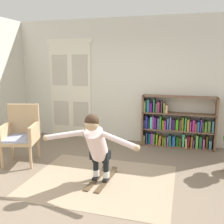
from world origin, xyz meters
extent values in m
plane|color=#736352|center=(0.00, 0.00, 0.00)|extent=(7.20, 7.20, 0.00)
cube|color=silver|center=(0.00, 2.60, 1.45)|extent=(6.00, 0.10, 2.90)
cube|color=silver|center=(-1.91, 2.54, 1.18)|extent=(0.55, 0.04, 2.35)
cube|color=#B9B2A3|center=(-1.91, 2.52, 1.69)|extent=(0.41, 0.01, 0.76)
cube|color=#B9B2A3|center=(-1.91, 2.52, 0.59)|extent=(0.41, 0.01, 0.64)
cube|color=silver|center=(-1.36, 2.54, 1.18)|extent=(0.55, 0.04, 2.35)
cube|color=#B9B2A3|center=(-1.36, 2.52, 1.69)|extent=(0.41, 0.01, 0.76)
cube|color=#B9B2A3|center=(-1.36, 2.52, 0.59)|extent=(0.41, 0.01, 0.64)
cube|color=silver|center=(-1.63, 2.54, 2.40)|extent=(1.22, 0.04, 0.10)
cube|color=gray|center=(-0.09, 0.31, 0.00)|extent=(2.31, 1.81, 0.01)
cube|color=brown|center=(0.26, 2.39, 0.58)|extent=(0.04, 0.30, 1.16)
cube|color=brown|center=(1.83, 2.39, 0.58)|extent=(0.04, 0.30, 1.16)
cube|color=brown|center=(1.05, 2.39, 0.01)|extent=(1.58, 0.30, 0.02)
cube|color=brown|center=(1.05, 2.39, 0.39)|extent=(1.58, 0.30, 0.02)
cube|color=brown|center=(1.05, 2.39, 0.77)|extent=(1.58, 0.30, 0.02)
cube|color=brown|center=(1.05, 2.39, 1.15)|extent=(1.58, 0.30, 0.02)
cube|color=#848E51|center=(0.30, 2.37, 0.12)|extent=(0.06, 0.14, 0.20)
cube|color=navy|center=(0.36, 2.37, 0.15)|extent=(0.05, 0.17, 0.27)
cube|color=#106560|center=(0.42, 2.41, 0.14)|extent=(0.05, 0.14, 0.24)
cube|color=purple|center=(0.48, 2.40, 0.15)|extent=(0.06, 0.16, 0.26)
cube|color=#4D9A2B|center=(0.53, 2.39, 0.14)|extent=(0.03, 0.21, 0.25)
cube|color=#85A927|center=(0.59, 2.38, 0.14)|extent=(0.04, 0.15, 0.24)
cube|color=#A66E35|center=(0.67, 2.39, 0.13)|extent=(0.07, 0.22, 0.23)
cube|color=olive|center=(0.74, 2.38, 0.11)|extent=(0.03, 0.18, 0.18)
cube|color=#5A8D32|center=(0.78, 2.39, 0.11)|extent=(0.04, 0.20, 0.18)
cube|color=#CD61D5|center=(0.84, 2.39, 0.12)|extent=(0.03, 0.18, 0.21)
cube|color=#206867|center=(0.89, 2.38, 0.14)|extent=(0.08, 0.19, 0.24)
cube|color=blue|center=(0.97, 2.39, 0.13)|extent=(0.06, 0.17, 0.23)
cube|color=#196317|center=(1.06, 2.40, 0.12)|extent=(0.05, 0.14, 0.21)
cube|color=#4D4223|center=(1.11, 2.38, 0.12)|extent=(0.04, 0.15, 0.19)
cube|color=#58D7A0|center=(1.18, 2.41, 0.16)|extent=(0.05, 0.15, 0.29)
cube|color=#CDCA64|center=(1.24, 2.39, 0.12)|extent=(0.05, 0.23, 0.20)
cube|color=maroon|center=(1.29, 2.39, 0.14)|extent=(0.06, 0.14, 0.25)
cube|color=#966425|center=(1.36, 2.38, 0.15)|extent=(0.04, 0.16, 0.26)
cube|color=#5B3B76|center=(1.40, 2.39, 0.11)|extent=(0.03, 0.19, 0.19)
cube|color=#70C151|center=(1.47, 2.40, 0.16)|extent=(0.05, 0.19, 0.29)
cube|color=#28643B|center=(1.54, 2.39, 0.15)|extent=(0.05, 0.23, 0.27)
cube|color=#C05CA4|center=(1.62, 2.38, 0.12)|extent=(0.04, 0.15, 0.21)
cube|color=#504418|center=(1.68, 2.40, 0.16)|extent=(0.04, 0.15, 0.29)
cube|color=teal|center=(1.75, 2.39, 0.11)|extent=(0.05, 0.17, 0.19)
cube|color=#3C4762|center=(0.30, 2.40, 0.49)|extent=(0.05, 0.20, 0.19)
cube|color=#252293|center=(0.35, 2.37, 0.54)|extent=(0.04, 0.23, 0.28)
cube|color=#285C44|center=(0.40, 2.40, 0.51)|extent=(0.03, 0.15, 0.22)
cube|color=#5CCECB|center=(0.45, 2.38, 0.53)|extent=(0.05, 0.17, 0.27)
cube|color=purple|center=(0.50, 2.39, 0.54)|extent=(0.03, 0.20, 0.28)
cube|color=#4B1A66|center=(0.54, 2.38, 0.53)|extent=(0.05, 0.16, 0.26)
cube|color=slate|center=(0.62, 2.40, 0.52)|extent=(0.05, 0.21, 0.25)
cube|color=#397D31|center=(0.66, 2.39, 0.55)|extent=(0.04, 0.23, 0.30)
cube|color=olive|center=(0.73, 2.39, 0.50)|extent=(0.05, 0.19, 0.21)
cube|color=#BE23AC|center=(0.78, 2.37, 0.50)|extent=(0.03, 0.19, 0.20)
cube|color=#4291D0|center=(0.83, 2.40, 0.52)|extent=(0.03, 0.17, 0.25)
cube|color=#877BCB|center=(0.88, 2.40, 0.55)|extent=(0.03, 0.20, 0.30)
cube|color=#311B50|center=(0.95, 2.40, 0.51)|extent=(0.07, 0.16, 0.23)
cube|color=green|center=(1.03, 2.40, 0.52)|extent=(0.06, 0.15, 0.23)
cube|color=brown|center=(1.10, 2.38, 0.52)|extent=(0.05, 0.19, 0.24)
cube|color=olive|center=(1.15, 2.39, 0.55)|extent=(0.04, 0.19, 0.30)
cube|color=green|center=(1.21, 2.37, 0.55)|extent=(0.03, 0.20, 0.30)
cube|color=#C28839|center=(1.26, 2.38, 0.53)|extent=(0.04, 0.22, 0.26)
cube|color=#D044A0|center=(1.31, 2.38, 0.51)|extent=(0.03, 0.15, 0.21)
cube|color=#A22C86|center=(1.38, 2.37, 0.52)|extent=(0.05, 0.20, 0.25)
cube|color=#C23C28|center=(1.43, 2.38, 0.50)|extent=(0.03, 0.23, 0.19)
cube|color=#226A9C|center=(1.47, 2.38, 0.51)|extent=(0.05, 0.17, 0.22)
cube|color=#552EA9|center=(1.53, 2.40, 0.54)|extent=(0.04, 0.22, 0.27)
cube|color=#4A633D|center=(1.57, 2.40, 0.50)|extent=(0.05, 0.14, 0.21)
cube|color=#4F7F28|center=(1.63, 2.41, 0.51)|extent=(0.05, 0.21, 0.23)
cube|color=#6A8E47|center=(1.70, 2.41, 0.52)|extent=(0.06, 0.14, 0.24)
cube|color=teal|center=(1.78, 2.41, 0.53)|extent=(0.04, 0.22, 0.25)
cube|color=#7DAC5B|center=(0.30, 2.38, 0.90)|extent=(0.04, 0.18, 0.24)
cube|color=#2B6985|center=(0.37, 2.39, 0.92)|extent=(0.07, 0.18, 0.28)
cube|color=#5C1277|center=(0.43, 2.41, 0.88)|extent=(0.05, 0.19, 0.21)
cube|color=#307C67|center=(0.50, 2.41, 0.92)|extent=(0.03, 0.19, 0.29)
cube|color=#4E7436|center=(0.56, 2.39, 0.88)|extent=(0.03, 0.18, 0.20)
cube|color=#852A57|center=(0.60, 2.41, 0.90)|extent=(0.05, 0.22, 0.24)
cube|color=#503240|center=(0.67, 2.41, 0.91)|extent=(0.03, 0.21, 0.26)
cube|color=olive|center=(0.74, 2.39, 0.89)|extent=(0.06, 0.17, 0.23)
cube|color=tan|center=(0.79, 2.38, 0.87)|extent=(0.04, 0.18, 0.18)
cylinder|color=tan|center=(-1.95, 0.27, 0.21)|extent=(0.06, 0.06, 0.42)
cylinder|color=tan|center=(-1.45, 0.42, 0.21)|extent=(0.06, 0.06, 0.42)
cylinder|color=tan|center=(-2.10, 0.77, 0.21)|extent=(0.06, 0.06, 0.42)
cylinder|color=tan|center=(-1.60, 0.91, 0.21)|extent=(0.06, 0.06, 0.42)
cube|color=tan|center=(-1.78, 0.59, 0.45)|extent=(0.74, 0.74, 0.06)
cube|color=#949FC6|center=(-1.78, 0.59, 0.50)|extent=(0.67, 0.67, 0.04)
cube|color=tan|center=(-1.85, 0.85, 0.80)|extent=(0.59, 0.23, 0.60)
cube|color=tan|center=(-2.04, 0.52, 0.62)|extent=(0.22, 0.55, 0.28)
cube|color=tan|center=(-1.52, 0.67, 0.62)|extent=(0.22, 0.55, 0.28)
cube|color=#4D3B26|center=(-0.18, 0.31, 0.01)|extent=(0.14, 0.84, 0.01)
cube|color=#4D3B26|center=(-0.15, 0.70, 0.05)|extent=(0.10, 0.12, 0.06)
cube|color=black|center=(-0.18, 0.29, 0.04)|extent=(0.09, 0.12, 0.04)
cube|color=#4D3B26|center=(0.00, 0.30, 0.01)|extent=(0.14, 0.84, 0.01)
cube|color=#4D3B26|center=(0.03, 0.69, 0.05)|extent=(0.10, 0.12, 0.06)
cube|color=black|center=(0.00, 0.28, 0.04)|extent=(0.09, 0.12, 0.04)
cylinder|color=white|center=(-0.18, 0.31, 0.13)|extent=(0.12, 0.12, 0.10)
cylinder|color=black|center=(-0.18, 0.31, 0.33)|extent=(0.09, 0.09, 0.30)
cylinder|color=black|center=(-0.18, 0.29, 0.44)|extent=(0.12, 0.12, 0.22)
cylinder|color=white|center=(0.00, 0.30, 0.13)|extent=(0.12, 0.12, 0.10)
cylinder|color=black|center=(0.00, 0.30, 0.33)|extent=(0.09, 0.09, 0.30)
cylinder|color=black|center=(0.00, 0.28, 0.44)|extent=(0.12, 0.12, 0.22)
cube|color=black|center=(-0.09, 0.29, 0.45)|extent=(0.31, 0.20, 0.14)
cylinder|color=silver|center=(-0.10, 0.16, 0.68)|extent=(0.31, 0.52, 0.59)
sphere|color=tan|center=(-0.11, -0.03, 1.03)|extent=(0.21, 0.21, 0.20)
sphere|color=#382619|center=(-0.11, -0.02, 1.07)|extent=(0.22, 0.22, 0.21)
cylinder|color=silver|center=(-0.53, -0.04, 0.84)|extent=(0.59, 0.22, 0.17)
sphere|color=tan|center=(-0.81, -0.11, 0.79)|extent=(0.09, 0.09, 0.09)
cylinder|color=silver|center=(0.31, -0.09, 0.84)|extent=(0.57, 0.29, 0.17)
sphere|color=tan|center=(0.58, -0.19, 0.79)|extent=(0.09, 0.09, 0.09)
camera|label=1|loc=(1.14, -3.35, 1.92)|focal=40.89mm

